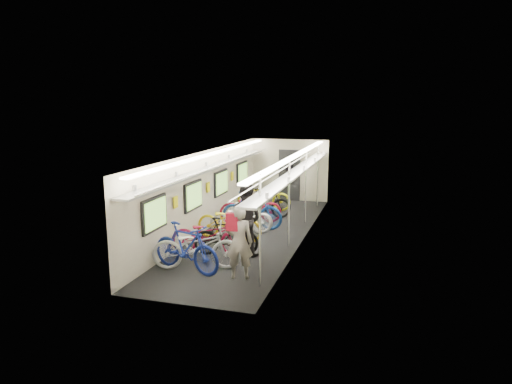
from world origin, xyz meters
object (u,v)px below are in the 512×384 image
Objects in this scene: bicycle_0 at (197,246)px; passenger_near at (239,242)px; backpack at (233,222)px; passenger_mid at (246,219)px; bicycle_1 at (186,247)px.

passenger_near is (1.12, -0.28, 0.28)m from bicycle_0.
passenger_mid is at bearing 96.86° from backpack.
bicycle_1 is 1.31m from passenger_near.
passenger_mid is (0.76, 1.33, 0.37)m from bicycle_0.
passenger_near reaches higher than bicycle_0.
passenger_mid is at bearing -13.67° from bicycle_1.
bicycle_0 is at bearing 71.09° from passenger_mid.
passenger_mid reaches higher than bicycle_0.
passenger_near is 4.31× the size of backpack.
bicycle_1 is 1.84m from passenger_mid.
bicycle_1 is at bearing 69.87° from passenger_mid.
passenger_mid is 1.73m from backpack.
passenger_near is 0.48m from backpack.
bicycle_0 is at bearing -20.45° from bicycle_1.
bicycle_1 is at bearing -16.14° from passenger_near.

